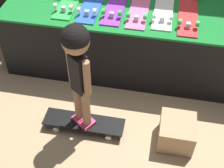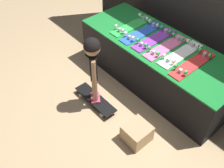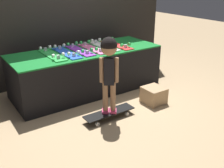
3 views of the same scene
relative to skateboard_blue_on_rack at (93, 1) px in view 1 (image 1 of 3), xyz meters
name	(u,v)px [view 1 (image 1 of 3)]	position (x,y,z in m)	size (l,w,h in m)	color
ground_plane	(117,95)	(0.34, -0.53, -0.70)	(16.00, 16.00, 0.00)	tan
display_rack	(127,36)	(0.34, 0.00, -0.36)	(2.37, 0.89, 0.68)	black
skateboard_blue_on_rack	(93,1)	(0.00, 0.00, 0.00)	(0.18, 0.74, 0.09)	blue
skateboard_purple_on_rack	(117,3)	(0.23, 0.01, 0.00)	(0.18, 0.74, 0.09)	purple
skateboard_pink_on_rack	(140,6)	(0.45, 0.00, 0.00)	(0.18, 0.74, 0.09)	pink
skateboard_white_on_rack	(164,7)	(0.68, 0.03, 0.00)	(0.18, 0.74, 0.09)	white
skateboard_red_on_rack	(188,12)	(0.90, -0.02, 0.00)	(0.18, 0.74, 0.09)	red
skateboard_on_floor	(84,122)	(0.12, -0.97, -0.63)	(0.71, 0.19, 0.09)	black
child	(78,61)	(0.12, -0.97, 0.09)	(0.23, 0.21, 1.00)	#E03D6B
storage_box	(177,132)	(0.92, -0.96, -0.58)	(0.29, 0.31, 0.24)	tan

